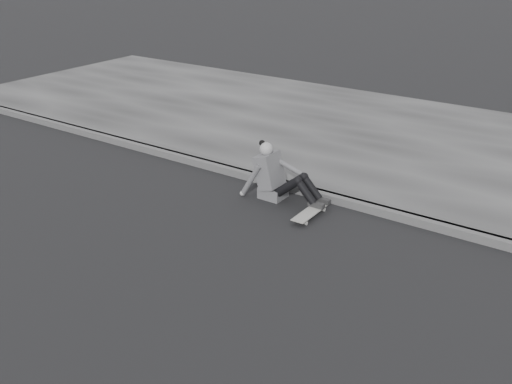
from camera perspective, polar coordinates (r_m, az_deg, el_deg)
ground at (r=6.07m, az=10.12°, el=-13.32°), size 80.00×80.00×0.00m
curb at (r=8.14m, az=17.88°, el=-3.29°), size 24.00×0.16×0.12m
sidewalk at (r=10.86m, az=22.78°, el=2.95°), size 24.00×6.00×0.12m
skateboard at (r=8.15m, az=5.50°, el=-2.01°), size 0.20×0.78×0.09m
seated_woman at (r=8.56m, az=2.09°, el=1.55°), size 1.38×0.46×0.88m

